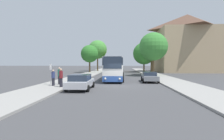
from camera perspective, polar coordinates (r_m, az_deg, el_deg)
ground_plane at (r=19.35m, az=2.31°, el=-5.20°), size 300.00×300.00×0.00m
sidewalk_left at (r=20.65m, az=-17.57°, el=-4.62°), size 4.00×120.00×0.15m
sidewalk_right at (r=20.48m, az=22.37°, el=-4.74°), size 4.00×120.00×0.15m
building_right_background at (r=55.25m, az=23.30°, el=8.02°), size 16.38×14.77×16.51m
bus_front at (r=25.75m, az=0.88°, el=0.61°), size 2.82×10.53×3.32m
bus_middle at (r=41.05m, az=1.25°, el=1.15°), size 2.93×11.84×3.23m
bus_rear at (r=54.86m, az=2.03°, el=1.45°), size 3.09×10.35×3.29m
parked_car_left_curb at (r=16.86m, az=-10.24°, el=-3.75°), size 2.15×4.52×1.45m
parked_car_right_near at (r=23.86m, az=12.16°, el=-2.12°), size 2.22×4.65×1.33m
bus_stop_sign at (r=20.20m, az=-19.40°, el=-0.48°), size 0.08×0.45×2.31m
pedestrian_waiting_near at (r=19.26m, az=-18.65°, el=-2.38°), size 0.36×0.36×1.67m
pedestrian_waiting_far at (r=20.27m, az=-16.80°, el=-1.78°), size 0.36×0.36×1.89m
pedestrian_walking_back at (r=17.98m, az=-16.32°, el=-2.39°), size 0.36×0.36×1.83m
tree_left_near at (r=54.92m, az=-4.74°, el=6.66°), size 5.80×5.80×9.52m
tree_left_far at (r=46.59m, az=-7.32°, el=5.26°), size 4.61×4.61×7.16m
tree_right_near at (r=38.75m, az=12.82°, el=5.80°), size 4.07×4.07×6.86m
tree_right_mid at (r=34.62m, az=13.37°, el=7.44°), size 5.41×5.41×8.25m
tree_right_far at (r=48.84m, az=10.42°, el=5.32°), size 6.02×6.02×8.04m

